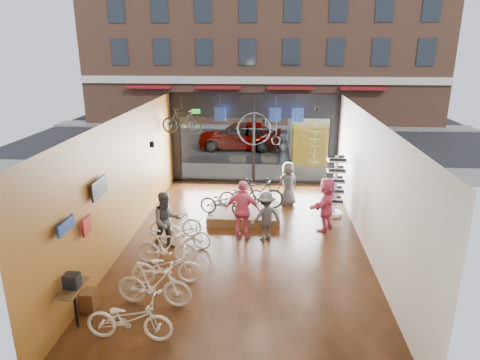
# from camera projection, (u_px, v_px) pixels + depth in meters

# --- Properties ---
(ground_plane) EXTENTS (7.00, 12.00, 0.04)m
(ground_plane) POSITION_uv_depth(u_px,v_px,m) (245.00, 243.00, 12.88)
(ground_plane) COLOR black
(ground_plane) RESTS_ON ground
(ceiling) EXTENTS (7.00, 12.00, 0.04)m
(ceiling) POSITION_uv_depth(u_px,v_px,m) (245.00, 116.00, 11.71)
(ceiling) COLOR black
(ceiling) RESTS_ON ground
(wall_left) EXTENTS (0.04, 12.00, 3.80)m
(wall_left) POSITION_uv_depth(u_px,v_px,m) (125.00, 180.00, 12.54)
(wall_left) COLOR #9E5626
(wall_left) RESTS_ON ground
(wall_right) EXTENTS (0.04, 12.00, 3.80)m
(wall_right) POSITION_uv_depth(u_px,v_px,m) (369.00, 185.00, 12.05)
(wall_right) COLOR beige
(wall_right) RESTS_ON ground
(wall_back) EXTENTS (7.00, 0.04, 3.80)m
(wall_back) POSITION_uv_depth(u_px,v_px,m) (221.00, 303.00, 6.57)
(wall_back) COLOR beige
(wall_back) RESTS_ON ground
(storefront) EXTENTS (7.00, 0.26, 3.80)m
(storefront) POSITION_uv_depth(u_px,v_px,m) (254.00, 139.00, 18.00)
(storefront) COLOR black
(storefront) RESTS_ON ground
(exit_sign) EXTENTS (0.35, 0.06, 0.18)m
(exit_sign) POSITION_uv_depth(u_px,v_px,m) (196.00, 111.00, 17.70)
(exit_sign) COLOR #198C26
(exit_sign) RESTS_ON storefront
(street_road) EXTENTS (30.00, 18.00, 0.02)m
(street_road) POSITION_uv_depth(u_px,v_px,m) (259.00, 138.00, 27.13)
(street_road) COLOR black
(street_road) RESTS_ON ground
(sidewalk_near) EXTENTS (30.00, 2.40, 0.12)m
(sidewalk_near) POSITION_uv_depth(u_px,v_px,m) (254.00, 172.00, 19.70)
(sidewalk_near) COLOR slate
(sidewalk_near) RESTS_ON ground
(sidewalk_far) EXTENTS (30.00, 2.00, 0.12)m
(sidewalk_far) POSITION_uv_depth(u_px,v_px,m) (261.00, 126.00, 30.91)
(sidewalk_far) COLOR slate
(sidewalk_far) RESTS_ON ground
(opposite_building) EXTENTS (26.00, 5.00, 14.00)m
(opposite_building) POSITION_uv_depth(u_px,v_px,m) (263.00, 26.00, 31.19)
(opposite_building) COLOR brown
(opposite_building) RESTS_ON ground
(street_car) EXTENTS (4.73, 1.90, 1.61)m
(street_car) POSITION_uv_depth(u_px,v_px,m) (240.00, 135.00, 24.10)
(street_car) COLOR gray
(street_car) RESTS_ON street_road
(box_truck) EXTENTS (2.40, 7.21, 2.84)m
(box_truck) POSITION_uv_depth(u_px,v_px,m) (313.00, 129.00, 22.70)
(box_truck) COLOR silver
(box_truck) RESTS_ON street_road
(floor_bike_0) EXTENTS (1.79, 0.66, 0.93)m
(floor_bike_0) POSITION_uv_depth(u_px,v_px,m) (129.00, 319.00, 8.53)
(floor_bike_0) COLOR beige
(floor_bike_0) RESTS_ON ground_plane
(floor_bike_1) EXTENTS (1.80, 0.65, 1.06)m
(floor_bike_1) POSITION_uv_depth(u_px,v_px,m) (154.00, 284.00, 9.64)
(floor_bike_1) COLOR beige
(floor_bike_1) RESTS_ON ground_plane
(floor_bike_2) EXTENTS (1.78, 0.84, 0.90)m
(floor_bike_2) POSITION_uv_depth(u_px,v_px,m) (166.00, 267.00, 10.55)
(floor_bike_2) COLOR beige
(floor_bike_2) RESTS_ON ground_plane
(floor_bike_3) EXTENTS (1.66, 0.47, 1.00)m
(floor_bike_3) POSITION_uv_depth(u_px,v_px,m) (166.00, 247.00, 11.48)
(floor_bike_3) COLOR beige
(floor_bike_3) RESTS_ON ground_plane
(floor_bike_4) EXTENTS (1.74, 0.88, 0.87)m
(floor_bike_4) POSITION_uv_depth(u_px,v_px,m) (184.00, 233.00, 12.47)
(floor_bike_4) COLOR beige
(floor_bike_4) RESTS_ON ground_plane
(floor_bike_5) EXTENTS (1.64, 0.70, 0.96)m
(floor_bike_5) POSITION_uv_depth(u_px,v_px,m) (176.00, 223.00, 13.04)
(floor_bike_5) COLOR beige
(floor_bike_5) RESTS_ON ground_plane
(display_platform) EXTENTS (2.40, 1.80, 0.30)m
(display_platform) POSITION_uv_depth(u_px,v_px,m) (245.00, 214.00, 14.66)
(display_platform) COLOR #4D3A1F
(display_platform) RESTS_ON ground_plane
(display_bike_left) EXTENTS (1.75, 0.93, 0.87)m
(display_bike_left) POSITION_uv_depth(u_px,v_px,m) (224.00, 202.00, 14.04)
(display_bike_left) COLOR black
(display_bike_left) RESTS_ON display_platform
(display_bike_mid) EXTENTS (1.86, 0.73, 1.09)m
(display_bike_mid) POSITION_uv_depth(u_px,v_px,m) (257.00, 194.00, 14.50)
(display_bike_mid) COLOR black
(display_bike_mid) RESTS_ON display_platform
(display_bike_right) EXTENTS (1.65, 0.93, 0.82)m
(display_bike_right) POSITION_uv_depth(u_px,v_px,m) (241.00, 194.00, 14.95)
(display_bike_right) COLOR black
(display_bike_right) RESTS_ON display_platform
(customer_1) EXTENTS (1.06, 0.99, 1.74)m
(customer_1) POSITION_uv_depth(u_px,v_px,m) (167.00, 221.00, 12.21)
(customer_1) COLOR #3F3F44
(customer_1) RESTS_ON ground_plane
(customer_2) EXTENTS (1.16, 0.66, 1.86)m
(customer_2) POSITION_uv_depth(u_px,v_px,m) (243.00, 210.00, 12.85)
(customer_2) COLOR #CC4C72
(customer_2) RESTS_ON ground_plane
(customer_3) EXTENTS (1.16, 1.00, 1.55)m
(customer_3) POSITION_uv_depth(u_px,v_px,m) (265.00, 216.00, 12.81)
(customer_3) COLOR #3F3F44
(customer_3) RESTS_ON ground_plane
(customer_4) EXTENTS (0.96, 0.85, 1.64)m
(customer_4) POSITION_uv_depth(u_px,v_px,m) (288.00, 184.00, 15.65)
(customer_4) COLOR #3F3F44
(customer_4) RESTS_ON ground_plane
(customer_5) EXTENTS (1.22, 1.65, 1.73)m
(customer_5) POSITION_uv_depth(u_px,v_px,m) (326.00, 204.00, 13.55)
(customer_5) COLOR #CC4C72
(customer_5) RESTS_ON ground_plane
(sunglasses_rack) EXTENTS (0.73, 0.65, 2.12)m
(sunglasses_rack) POSITION_uv_depth(u_px,v_px,m) (335.00, 186.00, 14.65)
(sunglasses_rack) COLOR white
(sunglasses_rack) RESTS_ON ground_plane
(wall_merch) EXTENTS (0.40, 2.40, 2.60)m
(wall_merch) POSITION_uv_depth(u_px,v_px,m) (82.00, 254.00, 9.38)
(wall_merch) COLOR navy
(wall_merch) RESTS_ON wall_left
(penny_farthing) EXTENTS (1.64, 0.06, 1.31)m
(penny_farthing) POSITION_uv_depth(u_px,v_px,m) (261.00, 130.00, 16.67)
(penny_farthing) COLOR black
(penny_farthing) RESTS_ON ceiling
(hung_bike) EXTENTS (1.62, 0.60, 0.95)m
(hung_bike) POSITION_uv_depth(u_px,v_px,m) (182.00, 121.00, 16.16)
(hung_bike) COLOR black
(hung_bike) RESTS_ON ceiling
(jersey_left) EXTENTS (0.45, 0.03, 0.55)m
(jersey_left) POSITION_uv_depth(u_px,v_px,m) (220.00, 114.00, 16.98)
(jersey_left) COLOR #1E3F99
(jersey_left) RESTS_ON ceiling
(jersey_mid) EXTENTS (0.45, 0.03, 0.55)m
(jersey_mid) POSITION_uv_depth(u_px,v_px,m) (275.00, 115.00, 16.83)
(jersey_mid) COLOR #1E3F99
(jersey_mid) RESTS_ON ceiling
(jersey_right) EXTENTS (0.45, 0.03, 0.55)m
(jersey_right) POSITION_uv_depth(u_px,v_px,m) (298.00, 115.00, 16.77)
(jersey_right) COLOR #1E3F99
(jersey_right) RESTS_ON ceiling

